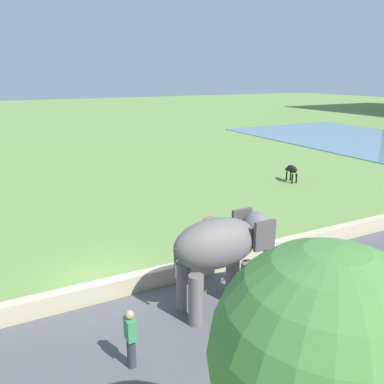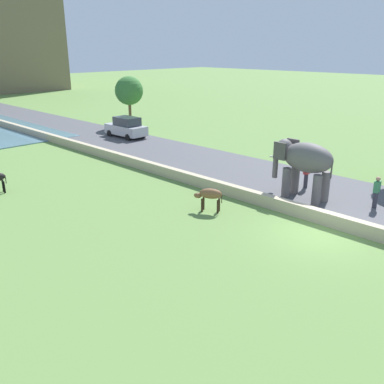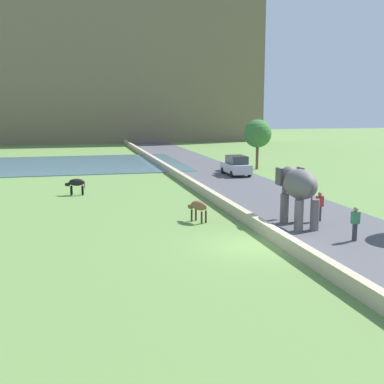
% 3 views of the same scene
% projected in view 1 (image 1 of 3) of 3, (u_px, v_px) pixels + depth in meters
% --- Properties ---
extents(ground_plane, '(220.00, 220.00, 0.00)m').
position_uv_depth(ground_plane, '(101.00, 281.00, 14.10)').
color(ground_plane, '#608442').
extents(elephant, '(1.44, 3.47, 2.99)m').
position_uv_depth(elephant, '(223.00, 248.00, 11.87)').
color(elephant, '#605B5B').
rests_on(elephant, ground).
extents(person_beside_elephant, '(0.36, 0.22, 1.63)m').
position_uv_depth(person_beside_elephant, '(272.00, 303.00, 11.13)').
color(person_beside_elephant, '#33333D').
rests_on(person_beside_elephant, ground).
extents(person_trailing, '(0.36, 0.22, 1.63)m').
position_uv_depth(person_trailing, '(131.00, 338.00, 9.66)').
color(person_trailing, '#33333D').
rests_on(person_trailing, ground).
extents(cow_black, '(1.42, 0.65, 1.15)m').
position_uv_depth(cow_black, '(292.00, 170.00, 26.82)').
color(cow_black, black).
rests_on(cow_black, ground).
extents(cow_brown, '(0.97, 1.37, 1.15)m').
position_uv_depth(cow_brown, '(208.00, 224.00, 17.14)').
color(cow_brown, brown).
rests_on(cow_brown, ground).
extents(tree_near, '(2.74, 2.74, 5.25)m').
position_uv_depth(tree_near, '(326.00, 359.00, 4.59)').
color(tree_near, brown).
rests_on(tree_near, ground).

